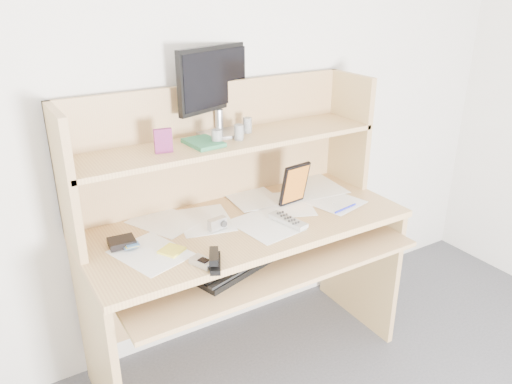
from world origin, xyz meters
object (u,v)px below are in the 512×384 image
monitor (217,87)px  game_case (295,184)px  desk (237,225)px  tv_remote (288,221)px  keyboard (244,258)px

monitor → game_case: bearing=-62.6°
desk → tv_remote: size_ratio=7.43×
keyboard → desk: bearing=50.4°
tv_remote → game_case: (0.13, 0.14, 0.09)m
desk → keyboard: bearing=-112.7°
keyboard → game_case: 0.45m
desk → keyboard: (-0.09, -0.23, -0.03)m
tv_remote → game_case: size_ratio=0.95×
tv_remote → keyboard: bearing=174.7°
desk → monitor: 0.62m
game_case → monitor: 0.55m
game_case → monitor: bearing=130.8°
keyboard → game_case: size_ratio=2.65×
tv_remote → monitor: bearing=95.5°
desk → tv_remote: bearing=-54.1°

